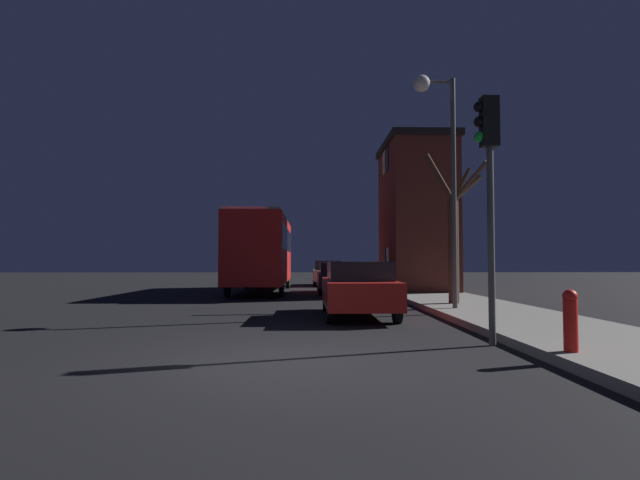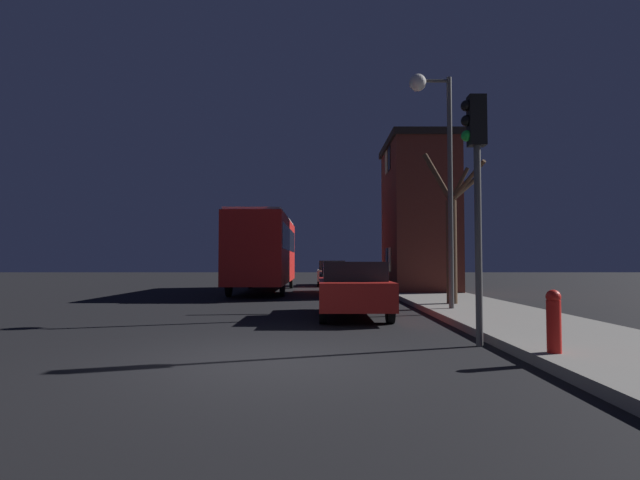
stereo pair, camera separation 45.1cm
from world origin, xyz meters
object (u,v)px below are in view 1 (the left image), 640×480
at_px(car_mid_lane, 337,277).
at_px(car_far_lane, 327,273).
at_px(traffic_light, 488,166).
at_px(car_near_lane, 358,288).
at_px(streetlamp, 438,139).
at_px(bare_tree, 454,234).
at_px(bus, 262,247).
at_px(fire_hydrant, 570,319).

bearing_deg(car_mid_lane, car_far_lane, 91.41).
relative_size(traffic_light, car_near_lane, 0.99).
bearing_deg(streetlamp, bare_tree, 60.93).
bearing_deg(bus, streetlamp, -59.66).
relative_size(streetlamp, car_far_lane, 1.54).
bearing_deg(fire_hydrant, streetlamp, 90.86).
bearing_deg(car_mid_lane, streetlamp, -75.50).
bearing_deg(fire_hydrant, car_mid_lane, 98.80).
bearing_deg(fire_hydrant, bus, 109.64).
distance_m(streetlamp, traffic_light, 5.64).
xyz_separation_m(streetlamp, bus, (-5.97, 10.21, -2.83)).
distance_m(car_far_lane, fire_hydrant, 23.53).
distance_m(traffic_light, car_mid_lane, 14.80).
distance_m(car_mid_lane, fire_hydrant, 16.19).
bearing_deg(car_far_lane, streetlamp, -81.23).
bearing_deg(car_far_lane, bare_tree, -77.04).
height_order(traffic_light, bare_tree, bare_tree).
height_order(bare_tree, car_mid_lane, bare_tree).
height_order(bare_tree, fire_hydrant, bare_tree).
distance_m(car_near_lane, car_far_lane, 17.30).
bearing_deg(bus, traffic_light, -70.63).
bearing_deg(traffic_light, car_near_lane, 112.33).
bearing_deg(car_near_lane, car_mid_lane, 89.86).
xyz_separation_m(streetlamp, bare_tree, (0.89, 1.60, -2.64)).
bearing_deg(bare_tree, car_mid_lane, 113.30).
distance_m(bus, fire_hydrant, 18.15).
height_order(traffic_light, bus, traffic_light).
bearing_deg(fire_hydrant, car_near_lane, 112.34).
xyz_separation_m(bus, car_far_lane, (3.42, 6.35, -1.36)).
height_order(bus, fire_hydrant, bus).
distance_m(bare_tree, car_mid_lane, 8.40).
bearing_deg(car_mid_lane, traffic_light, -82.71).
xyz_separation_m(car_near_lane, car_far_lane, (-0.16, 17.30, 0.02)).
relative_size(traffic_light, car_far_lane, 1.02).
height_order(bus, car_far_lane, bus).
relative_size(car_far_lane, fire_hydrant, 4.78).
relative_size(streetlamp, fire_hydrant, 7.37).
distance_m(car_mid_lane, car_far_lane, 7.39).
xyz_separation_m(bus, car_near_lane, (3.58, -10.95, -1.38)).
relative_size(traffic_light, bare_tree, 0.92).
distance_m(traffic_light, bare_tree, 7.10).
height_order(car_mid_lane, car_far_lane, car_far_lane).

